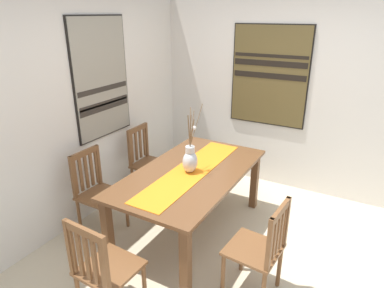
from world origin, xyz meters
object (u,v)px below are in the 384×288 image
Objects in this scene: centerpiece_vase at (190,160)px; painting_on_back_wall at (101,79)px; chair_2 at (147,161)px; painting_on_side_wall at (269,76)px; dining_table at (191,180)px; chair_3 at (97,190)px; chair_1 at (103,268)px; chair_0 at (261,248)px.

centerpiece_vase is 0.51× the size of painting_on_back_wall.
painting_on_side_wall reaches higher than chair_2.
dining_table is at bearing 170.10° from painting_on_side_wall.
chair_3 is 0.68× the size of painting_on_back_wall.
painting_on_side_wall is (2.87, -0.30, 1.02)m from chair_1.
chair_0 is 0.67× the size of painting_on_back_wall.
dining_table is 2.63× the size of centerpiece_vase.
chair_3 reaches higher than dining_table.
painting_on_back_wall reaches higher than chair_2.
chair_1 is 1.98m from chair_2.
painting_on_side_wall is at bearing -5.88° from chair_1.
chair_2 reaches higher than dining_table.
dining_table is at bearing -0.94° from chair_1.
chair_2 is 1.00× the size of chair_3.
chair_0 is at bearing -49.61° from chair_1.
painting_on_back_wall is (0.12, 1.23, 0.69)m from centerpiece_vase.
chair_3 is (-0.42, 0.92, -0.40)m from centerpiece_vase.
centerpiece_vase reaches higher than dining_table.
chair_2 reaches higher than chair_0.
chair_0 is at bearing -116.52° from centerpiece_vase.
centerpiece_vase is (-0.02, -0.01, 0.24)m from dining_table.
chair_2 is at bearing 62.84° from chair_0.
centerpiece_vase reaches higher than chair_2.
chair_2 is 0.91m from chair_3.
chair_2 is 0.72× the size of painting_on_side_wall.
chair_0 reaches higher than dining_table.
chair_2 is at bearing 63.19° from dining_table.
centerpiece_vase is at bearing -65.42° from chair_3.
painting_on_side_wall is (2.06, 0.66, 1.03)m from chair_0.
dining_table is 1.54m from painting_on_back_wall.
chair_0 is 1.25m from chair_1.
chair_0 is 0.98× the size of chair_2.
painting_on_back_wall is at bearing 74.93° from chair_0.
chair_0 is (-0.46, -0.93, -0.41)m from centerpiece_vase.
centerpiece_vase is 0.75× the size of chair_3.
painting_on_back_wall is 1.05× the size of painting_on_side_wall.
painting_on_side_wall is at bearing 17.75° from chair_0.
centerpiece_vase reaches higher than chair_0.
centerpiece_vase reaches higher than chair_1.
chair_3 is (-0.45, 0.92, -0.16)m from dining_table.
chair_1 is at bearing 130.39° from chair_0.
painting_on_side_wall is (1.60, -0.27, 0.62)m from centerpiece_vase.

